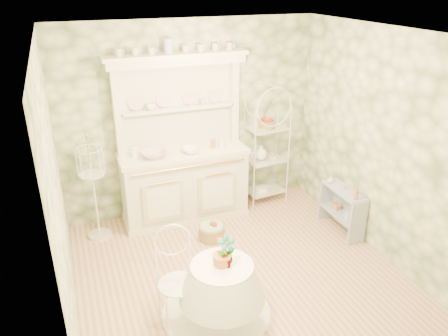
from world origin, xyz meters
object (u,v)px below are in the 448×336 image
object	(u,v)px
kitchen_dresser	(183,142)
floor_basket	(212,231)
cafe_chair	(179,283)
birdcage_stand	(94,190)
bakers_rack	(266,147)
round_table	(222,294)
side_shelf	(342,211)

from	to	relation	value
kitchen_dresser	floor_basket	bearing A→B (deg)	-77.64
cafe_chair	birdcage_stand	world-z (taller)	birdcage_stand
bakers_rack	round_table	bearing A→B (deg)	-130.69
kitchen_dresser	side_shelf	size ratio (longest dim) A/B	3.25
kitchen_dresser	side_shelf	xyz separation A→B (m)	(1.86, -1.11, -0.84)
side_shelf	bakers_rack	bearing A→B (deg)	119.52
bakers_rack	round_table	world-z (taller)	bakers_rack
round_table	birdcage_stand	bearing A→B (deg)	114.59
round_table	cafe_chair	bearing A→B (deg)	151.02
kitchen_dresser	round_table	world-z (taller)	kitchen_dresser
side_shelf	birdcage_stand	bearing A→B (deg)	166.22
cafe_chair	floor_basket	distance (m)	1.55
kitchen_dresser	floor_basket	distance (m)	1.25
side_shelf	round_table	size ratio (longest dim) A/B	0.93
cafe_chair	birdcage_stand	distance (m)	1.98
cafe_chair	kitchen_dresser	bearing A→B (deg)	79.00
bakers_rack	cafe_chair	world-z (taller)	bakers_rack
side_shelf	birdcage_stand	world-z (taller)	birdcage_stand
kitchen_dresser	round_table	xyz separation A→B (m)	(-0.27, -2.19, -0.77)
side_shelf	floor_basket	distance (m)	1.76
kitchen_dresser	bakers_rack	world-z (taller)	kitchen_dresser
kitchen_dresser	birdcage_stand	xyz separation A→B (m)	(-1.22, -0.10, -0.45)
bakers_rack	cafe_chair	distance (m)	2.86
kitchen_dresser	birdcage_stand	bearing A→B (deg)	-175.21
cafe_chair	floor_basket	xyz separation A→B (m)	(0.79, 1.29, -0.35)
side_shelf	birdcage_stand	size ratio (longest dim) A/B	0.51
side_shelf	cafe_chair	size ratio (longest dim) A/B	0.76
kitchen_dresser	bakers_rack	bearing A→B (deg)	3.94
round_table	side_shelf	bearing A→B (deg)	26.90
kitchen_dresser	floor_basket	size ratio (longest dim) A/B	6.45
round_table	floor_basket	distance (m)	1.57
round_table	cafe_chair	distance (m)	0.43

